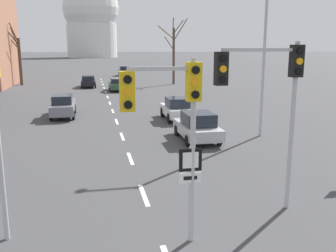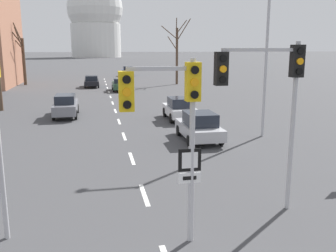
% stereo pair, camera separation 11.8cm
% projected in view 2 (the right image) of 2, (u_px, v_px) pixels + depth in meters
% --- Properties ---
extents(lane_stripe_1, '(0.16, 2.00, 0.01)m').
position_uv_depth(lane_stripe_1, '(144.00, 195.00, 13.17)').
color(lane_stripe_1, silver).
rests_on(lane_stripe_1, ground_plane).
extents(lane_stripe_2, '(0.16, 2.00, 0.01)m').
position_uv_depth(lane_stripe_2, '(132.00, 158.00, 17.49)').
color(lane_stripe_2, silver).
rests_on(lane_stripe_2, ground_plane).
extents(lane_stripe_3, '(0.16, 2.00, 0.01)m').
position_uv_depth(lane_stripe_3, '(124.00, 136.00, 21.81)').
color(lane_stripe_3, silver).
rests_on(lane_stripe_3, ground_plane).
extents(lane_stripe_4, '(0.16, 2.00, 0.01)m').
position_uv_depth(lane_stripe_4, '(119.00, 121.00, 26.13)').
color(lane_stripe_4, silver).
rests_on(lane_stripe_4, ground_plane).
extents(lane_stripe_5, '(0.16, 2.00, 0.01)m').
position_uv_depth(lane_stripe_5, '(115.00, 111.00, 30.45)').
color(lane_stripe_5, silver).
rests_on(lane_stripe_5, ground_plane).
extents(lane_stripe_6, '(0.16, 2.00, 0.01)m').
position_uv_depth(lane_stripe_6, '(113.00, 103.00, 34.77)').
color(lane_stripe_6, silver).
rests_on(lane_stripe_6, ground_plane).
extents(lane_stripe_7, '(0.16, 2.00, 0.01)m').
position_uv_depth(lane_stripe_7, '(110.00, 97.00, 39.09)').
color(lane_stripe_7, silver).
rests_on(lane_stripe_7, ground_plane).
extents(lane_stripe_8, '(0.16, 2.00, 0.01)m').
position_uv_depth(lane_stripe_8, '(109.00, 92.00, 43.42)').
color(lane_stripe_8, silver).
rests_on(lane_stripe_8, ground_plane).
extents(lane_stripe_9, '(0.16, 2.00, 0.01)m').
position_uv_depth(lane_stripe_9, '(107.00, 88.00, 47.74)').
color(lane_stripe_9, silver).
rests_on(lane_stripe_9, ground_plane).
extents(lane_stripe_10, '(0.16, 2.00, 0.01)m').
position_uv_depth(lane_stripe_10, '(106.00, 84.00, 52.06)').
color(lane_stripe_10, silver).
rests_on(lane_stripe_10, ground_plane).
extents(lane_stripe_11, '(0.16, 2.00, 0.01)m').
position_uv_depth(lane_stripe_11, '(105.00, 82.00, 56.38)').
color(lane_stripe_11, silver).
rests_on(lane_stripe_11, ground_plane).
extents(lane_stripe_12, '(0.16, 2.00, 0.01)m').
position_uv_depth(lane_stripe_12, '(104.00, 79.00, 60.70)').
color(lane_stripe_12, silver).
rests_on(lane_stripe_12, ground_plane).
extents(traffic_signal_centre_tall, '(2.01, 0.34, 4.85)m').
position_uv_depth(traffic_signal_centre_tall, '(170.00, 106.00, 9.22)').
color(traffic_signal_centre_tall, '#B2B2B7').
rests_on(traffic_signal_centre_tall, ground_plane).
extents(traffic_signal_near_right, '(2.73, 0.34, 5.28)m').
position_uv_depth(traffic_signal_near_right, '(270.00, 84.00, 11.12)').
color(traffic_signal_near_right, '#B2B2B7').
rests_on(traffic_signal_near_right, ground_plane).
extents(route_sign_post, '(0.60, 0.08, 2.62)m').
position_uv_depth(route_sign_post, '(189.00, 178.00, 9.68)').
color(route_sign_post, '#B2B2B7').
rests_on(route_sign_post, ground_plane).
extents(street_lamp_right, '(2.38, 0.36, 9.86)m').
position_uv_depth(street_lamp_right, '(261.00, 31.00, 20.59)').
color(street_lamp_right, '#B2B2B7').
rests_on(street_lamp_right, ground_plane).
extents(sedan_near_left, '(1.92, 4.11, 1.60)m').
position_uv_depth(sedan_near_left, '(199.00, 126.00, 20.72)').
color(sedan_near_left, '#B7B7BC').
rests_on(sedan_near_left, ground_plane).
extents(sedan_near_right, '(1.91, 4.01, 1.61)m').
position_uv_depth(sedan_near_right, '(180.00, 108.00, 26.67)').
color(sedan_near_right, silver).
rests_on(sedan_near_right, ground_plane).
extents(sedan_mid_centre, '(1.94, 4.07, 1.73)m').
position_uv_depth(sedan_mid_centre, '(128.00, 71.00, 67.66)').
color(sedan_mid_centre, navy).
rests_on(sedan_mid_centre, ground_plane).
extents(sedan_far_left, '(1.75, 4.12, 1.49)m').
position_uv_depth(sedan_far_left, '(120.00, 84.00, 44.28)').
color(sedan_far_left, '#2D4C33').
rests_on(sedan_far_left, ground_plane).
extents(sedan_far_right, '(1.72, 4.55, 1.66)m').
position_uv_depth(sedan_far_right, '(66.00, 105.00, 27.85)').
color(sedan_far_right, slate).
rests_on(sedan_far_right, ground_plane).
extents(sedan_distant_centre, '(1.86, 4.33, 1.49)m').
position_uv_depth(sedan_distant_centre, '(92.00, 81.00, 48.43)').
color(sedan_distant_centre, black).
rests_on(sedan_distant_centre, ground_plane).
extents(bare_tree_left_near, '(2.31, 3.27, 8.24)m').
position_uv_depth(bare_tree_left_near, '(23.00, 57.00, 50.54)').
color(bare_tree_left_near, brown).
rests_on(bare_tree_left_near, ground_plane).
extents(bare_tree_right_near, '(3.91, 3.93, 8.90)m').
position_uv_depth(bare_tree_right_near, '(177.00, 52.00, 51.48)').
color(bare_tree_right_near, brown).
rests_on(bare_tree_right_near, ground_plane).
extents(capitol_dome, '(27.36, 27.36, 38.64)m').
position_uv_depth(capitol_dome, '(95.00, 19.00, 185.84)').
color(capitol_dome, silver).
rests_on(capitol_dome, ground_plane).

